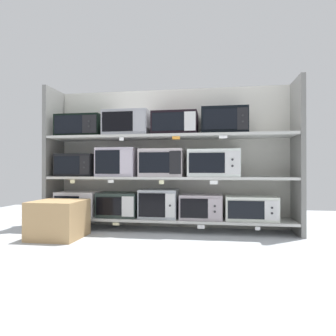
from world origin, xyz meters
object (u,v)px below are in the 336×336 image
object	(u,v)px
microwave_8	(213,163)
microwave_9	(81,126)
microwave_3	(201,206)
microwave_6	(118,162)
shipping_carton	(59,219)
microwave_1	(119,204)
microwave_10	(128,124)
microwave_12	(224,121)
microwave_5	(78,165)
microwave_4	(251,208)
microwave_11	(175,124)
microwave_7	(162,163)
microwave_0	(79,204)
microwave_2	(159,203)

from	to	relation	value
microwave_8	microwave_9	distance (m)	1.66
microwave_3	microwave_6	bearing A→B (deg)	-179.99
shipping_carton	microwave_1	bearing A→B (deg)	49.34
microwave_10	microwave_12	world-z (taller)	microwave_12
microwave_5	microwave_12	size ratio (longest dim) A/B	0.90
microwave_3	microwave_9	size ratio (longest dim) A/B	0.86
microwave_8	shipping_carton	distance (m)	1.78
microwave_9	microwave_1	bearing A→B (deg)	0.05
microwave_5	microwave_1	bearing A→B (deg)	0.03
microwave_4	microwave_11	world-z (taller)	microwave_11
microwave_4	microwave_5	xyz separation A→B (m)	(-2.06, -0.00, 0.48)
microwave_4	microwave_6	bearing A→B (deg)	-179.99
microwave_1	microwave_7	xyz separation A→B (m)	(0.53, -0.00, 0.50)
microwave_1	microwave_8	xyz separation A→B (m)	(1.12, -0.00, 0.49)
microwave_11	microwave_12	bearing A→B (deg)	-0.00
microwave_11	microwave_12	world-z (taller)	microwave_12
microwave_10	microwave_9	bearing A→B (deg)	-179.98
microwave_1	microwave_3	world-z (taller)	microwave_1
shipping_carton	microwave_6	bearing A→B (deg)	49.95
microwave_10	shipping_carton	size ratio (longest dim) A/B	1.09
microwave_3	microwave_4	size ratio (longest dim) A/B	0.84
microwave_4	microwave_11	xyz separation A→B (m)	(-0.85, -0.00, 0.96)
microwave_4	microwave_12	distance (m)	1.02
microwave_6	microwave_10	distance (m)	0.47
microwave_12	microwave_4	bearing A→B (deg)	0.02
microwave_1	microwave_6	size ratio (longest dim) A/B	1.02
microwave_0	microwave_12	bearing A→B (deg)	-0.00
microwave_4	microwave_10	distance (m)	1.72
microwave_9	microwave_12	xyz separation A→B (m)	(1.72, 0.00, 0.02)
microwave_0	microwave_8	distance (m)	1.70
microwave_1	microwave_6	bearing A→B (deg)	-178.20
microwave_5	microwave_11	distance (m)	1.30
microwave_9	microwave_6	bearing A→B (deg)	0.01
microwave_4	microwave_7	world-z (taller)	microwave_7
microwave_9	microwave_11	size ratio (longest dim) A/B	1.08
microwave_12	shipping_carton	world-z (taller)	microwave_12
microwave_2	microwave_11	world-z (taller)	microwave_11
microwave_0	microwave_1	size ratio (longest dim) A/B	1.03
microwave_5	microwave_12	world-z (taller)	microwave_12
microwave_8	shipping_carton	xyz separation A→B (m)	(-1.59, -0.55, -0.59)
microwave_0	microwave_1	world-z (taller)	microwave_0
microwave_12	microwave_0	bearing A→B (deg)	180.00
shipping_carton	microwave_4	bearing A→B (deg)	15.36
microwave_11	shipping_carton	size ratio (longest dim) A/B	1.05
microwave_4	microwave_6	size ratio (longest dim) A/B	1.21
microwave_4	microwave_5	distance (m)	2.11
microwave_7	microwave_12	world-z (taller)	microwave_12
microwave_2	microwave_8	size ratio (longest dim) A/B	0.76
microwave_7	shipping_carton	xyz separation A→B (m)	(-1.00, -0.55, -0.59)
microwave_1	microwave_3	xyz separation A→B (m)	(0.98, -0.00, -0.00)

